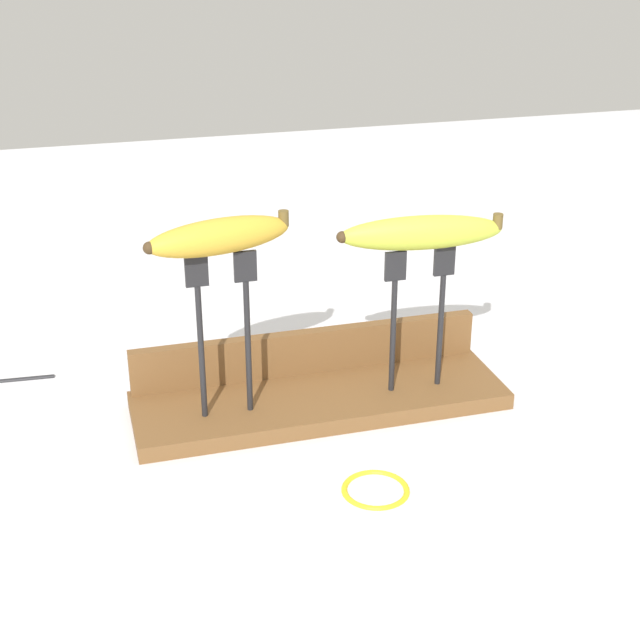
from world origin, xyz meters
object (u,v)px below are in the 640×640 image
banana_raised_right (421,233)px  wire_coil (376,488)px  fork_stand_right (418,307)px  banana_raised_left (219,236)px  fork_stand_left (223,321)px

banana_raised_right → wire_coil: (-0.11, -0.17, -0.22)m
fork_stand_right → wire_coil: 0.24m
banana_raised_left → wire_coil: banana_raised_left is taller
banana_raised_left → banana_raised_right: size_ratio=0.86×
fork_stand_left → banana_raised_right: 0.25m
banana_raised_left → wire_coil: (0.13, -0.17, -0.24)m
banana_raised_right → banana_raised_left: bearing=-180.0°
fork_stand_left → banana_raised_left: banana_raised_left is taller
fork_stand_left → wire_coil: size_ratio=2.73×
wire_coil → fork_stand_left: bearing=126.5°
fork_stand_right → banana_raised_left: (-0.24, -0.00, 0.11)m
fork_stand_right → wire_coil: (-0.11, -0.17, -0.13)m
wire_coil → banana_raised_right: bearing=57.5°
banana_raised_left → banana_raised_right: (0.24, 0.00, -0.02)m
fork_stand_right → banana_raised_right: 0.09m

